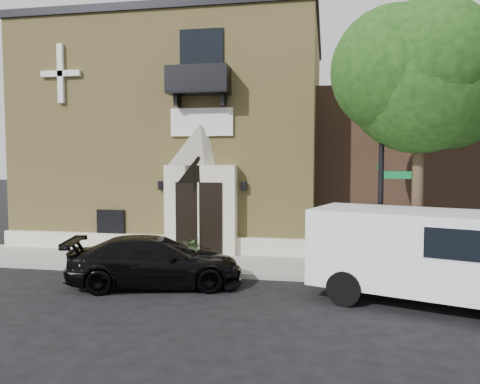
% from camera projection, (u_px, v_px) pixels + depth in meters
% --- Properties ---
extents(ground, '(120.00, 120.00, 0.00)m').
position_uv_depth(ground, '(209.00, 277.00, 14.11)').
color(ground, black).
rests_on(ground, ground).
extents(sidewalk, '(42.00, 3.00, 0.15)m').
position_uv_depth(sidewalk, '(250.00, 265.00, 15.39)').
color(sidewalk, gray).
rests_on(sidewalk, ground).
extents(church, '(12.20, 11.01, 9.30)m').
position_uv_depth(church, '(189.00, 137.00, 22.13)').
color(church, '#A88F4F').
rests_on(church, ground).
extents(street_tree_left, '(4.97, 4.38, 7.77)m').
position_uv_depth(street_tree_left, '(422.00, 76.00, 12.94)').
color(street_tree_left, '#38281C').
rests_on(street_tree_left, sidewalk).
extents(black_sedan, '(5.16, 3.06, 1.40)m').
position_uv_depth(black_sedan, '(156.00, 261.00, 13.11)').
color(black_sedan, black).
rests_on(black_sedan, ground).
extents(cargo_van, '(6.04, 3.97, 2.30)m').
position_uv_depth(cargo_van, '(440.00, 254.00, 11.23)').
color(cargo_van, white).
rests_on(cargo_van, ground).
extents(street_sign, '(0.91, 0.91, 5.73)m').
position_uv_depth(street_sign, '(382.00, 178.00, 13.42)').
color(street_sign, black).
rests_on(street_sign, sidewalk).
extents(fire_hydrant, '(0.41, 0.33, 0.73)m').
position_uv_depth(fire_hydrant, '(341.00, 265.00, 13.56)').
color(fire_hydrant, '#B10A16').
rests_on(fire_hydrant, sidewalk).
extents(dumpster, '(1.87, 1.29, 1.12)m').
position_uv_depth(dumpster, '(429.00, 258.00, 13.50)').
color(dumpster, '#0F371A').
rests_on(dumpster, sidewalk).
extents(planter, '(0.65, 0.57, 0.71)m').
position_uv_depth(planter, '(193.00, 247.00, 16.38)').
color(planter, '#3B5E2E').
rests_on(planter, sidewalk).
extents(pedestrian_near, '(0.55, 0.37, 1.51)m').
position_uv_depth(pedestrian_near, '(424.00, 245.00, 14.45)').
color(pedestrian_near, black).
rests_on(pedestrian_near, sidewalk).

